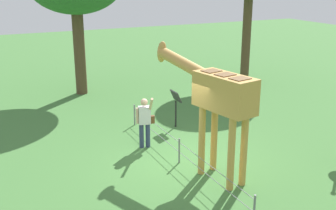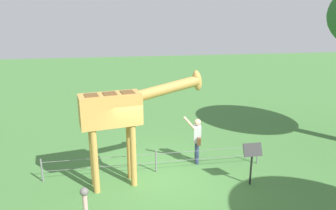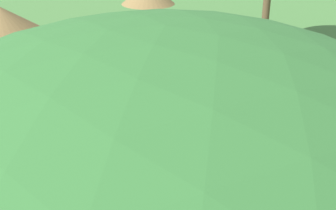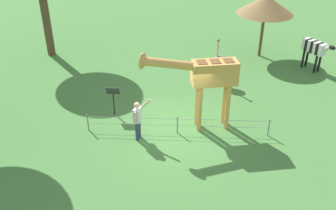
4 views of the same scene
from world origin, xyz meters
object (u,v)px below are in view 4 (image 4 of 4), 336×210
at_px(visitor, 138,118).
at_px(zebra, 315,49).
at_px(info_sign, 113,95).
at_px(ostrich, 220,60).
at_px(shade_hut_far, 266,5).
at_px(giraffe, 206,76).

xyz_separation_m(visitor, zebra, (-8.27, -6.59, 0.26)).
height_order(visitor, info_sign, visitor).
bearing_deg(ostrich, shade_hut_far, -125.71).
distance_m(giraffe, info_sign, 4.01).
relative_size(ostrich, shade_hut_far, 0.66).
height_order(zebra, info_sign, zebra).
bearing_deg(info_sign, zebra, -152.59).
relative_size(visitor, zebra, 1.04).
xyz_separation_m(zebra, shade_hut_far, (2.40, -1.77, 1.73)).
xyz_separation_m(giraffe, visitor, (2.51, 0.94, -1.33)).
distance_m(giraffe, visitor, 2.99).
xyz_separation_m(giraffe, info_sign, (3.73, -0.73, -1.28)).
height_order(giraffe, shade_hut_far, shade_hut_far).
xyz_separation_m(shade_hut_far, info_sign, (7.08, 6.69, -1.95)).
bearing_deg(zebra, visitor, 38.57).
bearing_deg(shade_hut_far, giraffe, 65.68).
relative_size(zebra, info_sign, 1.26).
distance_m(zebra, info_sign, 10.69).
distance_m(zebra, shade_hut_far, 3.45).
relative_size(giraffe, info_sign, 2.83).
relative_size(zebra, shade_hut_far, 0.49).
distance_m(visitor, shade_hut_far, 10.41).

